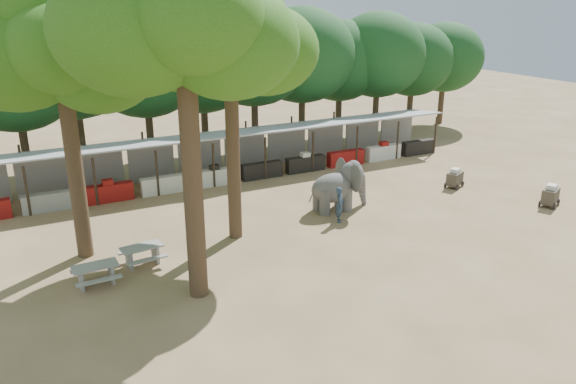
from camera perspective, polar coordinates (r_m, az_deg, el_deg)
name	(u,v)px	position (r m, az deg, el deg)	size (l,w,h in m)	color
ground	(376,280)	(20.79, 8.89, -8.86)	(100.00, 100.00, 0.00)	brown
vendor_stalls	(232,157)	(31.74, -5.71, 3.56)	(28.00, 2.99, 2.80)	#97999F
yard_tree_left	(54,42)	(21.98, -22.71, 13.87)	(7.10, 6.90, 11.02)	#332316
yard_tree_center	(176,15)	(17.56, -11.28, 17.25)	(7.10, 6.90, 12.04)	#332316
yard_tree_back	(224,29)	(22.34, -6.54, 16.12)	(7.10, 6.90, 11.36)	#332316
backdrop_trees	(198,69)	(35.68, -9.10, 12.25)	(46.46, 5.95, 8.33)	#332316
elephant	(339,186)	(26.81, 5.24, 0.60)	(3.06, 2.36, 2.36)	#474544
handler	(340,205)	(25.45, 5.28, -1.28)	(0.60, 0.40, 1.65)	#26384C
picnic_table_near	(96,272)	(21.14, -18.95, -7.70)	(1.60, 1.45, 0.78)	gray
picnic_table_far	(142,253)	(22.16, -14.60, -5.98)	(1.69, 1.56, 0.77)	gray
cart_front	(550,195)	(30.22, 25.11, -0.31)	(1.32, 1.13, 1.09)	#352C25
cart_back	(455,178)	(31.37, 16.58, 1.37)	(1.26, 1.07, 1.04)	#352C25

